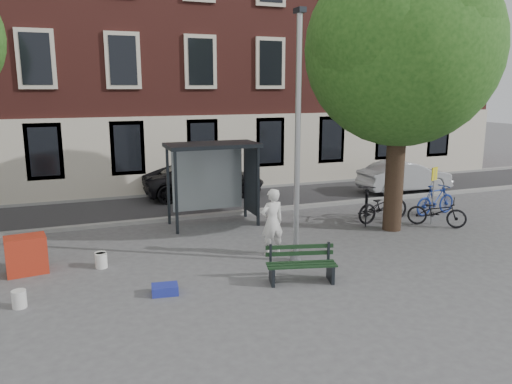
{
  "coord_description": "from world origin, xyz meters",
  "views": [
    {
      "loc": [
        -5.26,
        -10.88,
        4.32
      ],
      "look_at": [
        -0.28,
        2.06,
        1.4
      ],
      "focal_mm": 35.0,
      "sensor_mm": 36.0,
      "label": 1
    }
  ],
  "objects": [
    {
      "name": "painter",
      "position": [
        -0.37,
        0.66,
        0.88
      ],
      "size": [
        0.7,
        0.51,
        1.77
      ],
      "primitive_type": "imported",
      "rotation": [
        0.0,
        0.0,
        3.28
      ],
      "color": "silver",
      "rests_on": "ground"
    },
    {
      "name": "building_row",
      "position": [
        0.0,
        13.0,
        7.0
      ],
      "size": [
        30.0,
        8.0,
        14.0
      ],
      "primitive_type": "cube",
      "color": "brown",
      "rests_on": "ground"
    },
    {
      "name": "lamppost",
      "position": [
        0.0,
        0.0,
        2.78
      ],
      "size": [
        0.28,
        0.35,
        6.11
      ],
      "color": "#9EA0A3",
      "rests_on": "ground"
    },
    {
      "name": "bucket_c",
      "position": [
        -4.65,
        1.35,
        0.18
      ],
      "size": [
        0.37,
        0.37,
        0.36
      ],
      "primitive_type": "cylinder",
      "rotation": [
        0.0,
        0.0,
        -0.4
      ],
      "color": "white",
      "rests_on": "ground"
    },
    {
      "name": "curb_far",
      "position": [
        0.0,
        9.0,
        0.06
      ],
      "size": [
        40.0,
        0.25,
        0.12
      ],
      "primitive_type": "cube",
      "color": "gray",
      "rests_on": "ground"
    },
    {
      "name": "bus_shelter",
      "position": [
        -0.61,
        4.11,
        1.92
      ],
      "size": [
        2.85,
        1.45,
        2.62
      ],
      "color": "#1E2328",
      "rests_on": "ground"
    },
    {
      "name": "car_dark",
      "position": [
        -0.12,
        8.32,
        0.68
      ],
      "size": [
        4.88,
        2.29,
        1.35
      ],
      "primitive_type": "imported",
      "rotation": [
        0.0,
        0.0,
        1.56
      ],
      "color": "black",
      "rests_on": "ground"
    },
    {
      "name": "red_stand",
      "position": [
        -6.31,
        1.51,
        0.45
      ],
      "size": [
        0.97,
        0.71,
        0.9
      ],
      "primitive_type": "cube",
      "rotation": [
        0.0,
        0.0,
        0.13
      ],
      "color": "#A82916",
      "rests_on": "ground"
    },
    {
      "name": "tree_right",
      "position": [
        4.01,
        1.38,
        5.62
      ],
      "size": [
        5.76,
        5.6,
        8.2
      ],
      "color": "black",
      "rests_on": "ground"
    },
    {
      "name": "road",
      "position": [
        0.0,
        7.0,
        0.01
      ],
      "size": [
        40.0,
        4.0,
        0.01
      ],
      "primitive_type": "cube",
      "color": "#28282B",
      "rests_on": "ground"
    },
    {
      "name": "curb_near",
      "position": [
        0.0,
        5.0,
        0.06
      ],
      "size": [
        40.0,
        0.25,
        0.12
      ],
      "primitive_type": "cube",
      "color": "gray",
      "rests_on": "ground"
    },
    {
      "name": "notice_sign",
      "position": [
        5.57,
        1.57,
        1.33
      ],
      "size": [
        0.31,
        0.14,
        1.85
      ],
      "rotation": [
        0.0,
        0.0,
        0.37
      ],
      "color": "#9EA0A3",
      "rests_on": "ground"
    },
    {
      "name": "blue_crate",
      "position": [
        -3.5,
        -0.89,
        0.1
      ],
      "size": [
        0.6,
        0.47,
        0.2
      ],
      "primitive_type": "cube",
      "rotation": [
        0.0,
        0.0,
        -0.13
      ],
      "color": "#212B98",
      "rests_on": "ground"
    },
    {
      "name": "bike_d",
      "position": [
        3.73,
        2.52,
        0.59
      ],
      "size": [
        1.54,
        1.93,
        1.17
      ],
      "primitive_type": "imported",
      "rotation": [
        0.0,
        0.0,
        2.56
      ],
      "color": "black",
      "rests_on": "ground"
    },
    {
      "name": "bike_b",
      "position": [
        6.5,
        2.5,
        0.53
      ],
      "size": [
        1.8,
        0.72,
        1.05
      ],
      "primitive_type": "imported",
      "rotation": [
        0.0,
        0.0,
        1.7
      ],
      "color": "navy",
      "rests_on": "ground"
    },
    {
      "name": "bike_c",
      "position": [
        5.55,
        1.32,
        0.47
      ],
      "size": [
        1.72,
        1.68,
        0.94
      ],
      "primitive_type": "imported",
      "rotation": [
        0.0,
        0.0,
        0.81
      ],
      "color": "black",
      "rests_on": "ground"
    },
    {
      "name": "bucket_a",
      "position": [
        -6.34,
        -0.51,
        0.18
      ],
      "size": [
        0.3,
        0.3,
        0.36
      ],
      "primitive_type": "cylinder",
      "rotation": [
        0.0,
        0.0,
        0.08
      ],
      "color": "silver",
      "rests_on": "ground"
    },
    {
      "name": "ground",
      "position": [
        0.0,
        0.0,
        0.0
      ],
      "size": [
        90.0,
        90.0,
        0.0
      ],
      "primitive_type": "plane",
      "color": "#4C4C4F",
      "rests_on": "ground"
    },
    {
      "name": "car_silver",
      "position": [
        7.98,
        6.12,
        0.65
      ],
      "size": [
        3.97,
        1.46,
        1.3
      ],
      "primitive_type": "imported",
      "rotation": [
        0.0,
        0.0,
        1.55
      ],
      "color": "#A5A7AC",
      "rests_on": "ground"
    },
    {
      "name": "bike_a",
      "position": [
        4.28,
        2.38,
        0.53
      ],
      "size": [
        2.07,
        0.93,
        1.05
      ],
      "primitive_type": "imported",
      "rotation": [
        0.0,
        0.0,
        1.69
      ],
      "color": "black",
      "rests_on": "ground"
    },
    {
      "name": "bench",
      "position": [
        -0.49,
        -1.3,
        0.37
      ],
      "size": [
        1.64,
        0.88,
        0.81
      ],
      "rotation": [
        0.0,
        0.0,
        -0.25
      ],
      "color": "#1E2328",
      "rests_on": "ground"
    },
    {
      "name": "bucket_b",
      "position": [
        -4.64,
        1.24,
        0.18
      ],
      "size": [
        0.36,
        0.36,
        0.36
      ],
      "primitive_type": "cylinder",
      "rotation": [
        0.0,
        0.0,
        -0.38
      ],
      "color": "white",
      "rests_on": "ground"
    }
  ]
}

